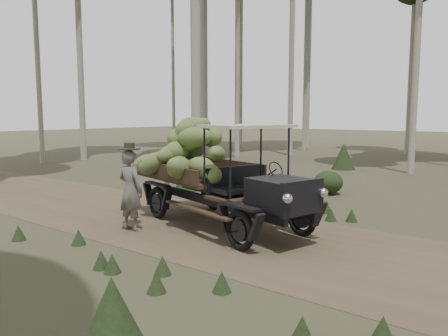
{
  "coord_description": "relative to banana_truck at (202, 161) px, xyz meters",
  "views": [
    {
      "loc": [
        3.69,
        -6.94,
        2.41
      ],
      "look_at": [
        -1.9,
        0.36,
        1.27
      ],
      "focal_mm": 35.0,
      "sensor_mm": 36.0,
      "label": 1
    }
  ],
  "objects": [
    {
      "name": "undergrowth",
      "position": [
        2.55,
        -3.3,
        -0.85
      ],
      "size": [
        22.39,
        23.15,
        1.4
      ],
      "color": "#233319",
      "rests_on": "ground"
    },
    {
      "name": "ground",
      "position": [
        2.52,
        -0.36,
        -1.39
      ],
      "size": [
        120.0,
        120.0,
        0.0
      ],
      "primitive_type": "plane",
      "color": "#473D2B",
      "rests_on": "ground"
    },
    {
      "name": "dirt_track",
      "position": [
        2.52,
        -0.36,
        -1.38
      ],
      "size": [
        70.0,
        4.0,
        0.01
      ],
      "primitive_type": "cube",
      "color": "brown",
      "rests_on": "ground"
    },
    {
      "name": "farmer",
      "position": [
        -0.74,
        -1.41,
        -0.52
      ],
      "size": [
        0.63,
        0.47,
        1.83
      ],
      "rotation": [
        0.0,
        0.0,
        3.18
      ],
      "color": "#5D5A55",
      "rests_on": "ground"
    },
    {
      "name": "banana_truck",
      "position": [
        0.0,
        0.0,
        0.0
      ],
      "size": [
        5.24,
        2.86,
        2.43
      ],
      "rotation": [
        0.0,
        0.0,
        -0.27
      ],
      "color": "black",
      "rests_on": "ground"
    }
  ]
}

